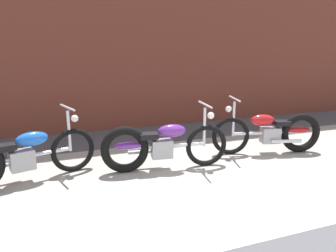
% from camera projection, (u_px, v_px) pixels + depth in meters
% --- Properties ---
extents(ground_plane, '(80.00, 80.00, 0.00)m').
position_uv_depth(ground_plane, '(276.00, 239.00, 3.14)').
color(ground_plane, '#47474C').
extents(sidewalk_slab, '(36.00, 3.50, 0.01)m').
position_uv_depth(sidewalk_slab, '(200.00, 175.00, 4.73)').
color(sidewalk_slab, '#9E998E').
rests_on(sidewalk_slab, ground).
extents(brick_building_wall, '(36.00, 0.50, 4.92)m').
position_uv_depth(brick_building_wall, '(138.00, 22.00, 7.29)').
color(brick_building_wall, brown).
rests_on(brick_building_wall, ground).
extents(motorcycle_blue, '(1.95, 0.80, 1.03)m').
position_uv_depth(motorcycle_blue, '(16.00, 157.00, 4.32)').
color(motorcycle_blue, black).
rests_on(motorcycle_blue, ground).
extents(motorcycle_purple, '(2.00, 0.62, 1.03)m').
position_uv_depth(motorcycle_purple, '(157.00, 145.00, 4.85)').
color(motorcycle_purple, black).
rests_on(motorcycle_purple, ground).
extents(motorcycle_red, '(1.97, 0.76, 1.03)m').
position_uv_depth(motorcycle_red, '(275.00, 132.00, 5.65)').
color(motorcycle_red, black).
rests_on(motorcycle_red, ground).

